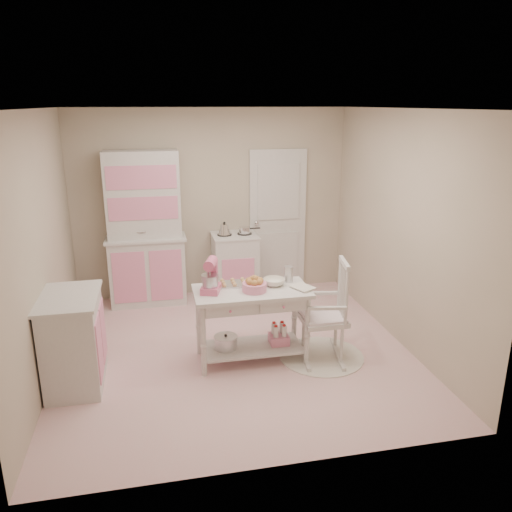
{
  "coord_description": "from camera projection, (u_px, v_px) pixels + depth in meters",
  "views": [
    {
      "loc": [
        -0.8,
        -4.96,
        2.65
      ],
      "look_at": [
        0.3,
        0.28,
        1.0
      ],
      "focal_mm": 35.0,
      "sensor_mm": 36.0,
      "label": 1
    }
  ],
  "objects": [
    {
      "name": "room_shell",
      "position": [
        233.0,
        206.0,
        5.1
      ],
      "size": [
        3.84,
        3.84,
        2.62
      ],
      "color": "pink",
      "rests_on": "ground"
    },
    {
      "name": "door",
      "position": [
        278.0,
        221.0,
        7.22
      ],
      "size": [
        0.82,
        0.05,
        2.04
      ],
      "primitive_type": "cube",
      "color": "silver",
      "rests_on": "ground"
    },
    {
      "name": "hutch",
      "position": [
        145.0,
        229.0,
        6.65
      ],
      "size": [
        1.06,
        0.5,
        2.08
      ],
      "primitive_type": "cube",
      "color": "silver",
      "rests_on": "ground"
    },
    {
      "name": "stove",
      "position": [
        235.0,
        266.0,
        7.0
      ],
      "size": [
        0.62,
        0.57,
        0.92
      ],
      "primitive_type": "cube",
      "color": "silver",
      "rests_on": "ground"
    },
    {
      "name": "base_cabinet",
      "position": [
        74.0,
        341.0,
        4.81
      ],
      "size": [
        0.54,
        0.84,
        0.92
      ],
      "primitive_type": "cube",
      "color": "silver",
      "rests_on": "ground"
    },
    {
      "name": "lace_rug",
      "position": [
        321.0,
        356.0,
        5.45
      ],
      "size": [
        0.92,
        0.92,
        0.01
      ],
      "primitive_type": "cylinder",
      "color": "white",
      "rests_on": "ground"
    },
    {
      "name": "rocking_chair",
      "position": [
        323.0,
        310.0,
        5.29
      ],
      "size": [
        0.6,
        0.79,
        1.1
      ],
      "primitive_type": "cube",
      "rotation": [
        0.0,
        0.0,
        -0.17
      ],
      "color": "silver",
      "rests_on": "ground"
    },
    {
      "name": "work_table",
      "position": [
        252.0,
        325.0,
        5.28
      ],
      "size": [
        1.2,
        0.6,
        0.8
      ],
      "primitive_type": "cube",
      "color": "silver",
      "rests_on": "ground"
    },
    {
      "name": "stand_mixer",
      "position": [
        211.0,
        276.0,
        5.05
      ],
      "size": [
        0.28,
        0.33,
        0.34
      ],
      "primitive_type": "cube",
      "rotation": [
        0.0,
        0.0,
        -0.31
      ],
      "color": "#E05E8C",
      "rests_on": "work_table"
    },
    {
      "name": "cookie_tray",
      "position": [
        234.0,
        284.0,
        5.3
      ],
      "size": [
        0.34,
        0.24,
        0.02
      ],
      "primitive_type": "cube",
      "color": "silver",
      "rests_on": "work_table"
    },
    {
      "name": "bread_basket",
      "position": [
        254.0,
        287.0,
        5.11
      ],
      "size": [
        0.25,
        0.25,
        0.09
      ],
      "primitive_type": "cylinder",
      "color": "pink",
      "rests_on": "work_table"
    },
    {
      "name": "mixing_bowl",
      "position": [
        274.0,
        282.0,
        5.28
      ],
      "size": [
        0.23,
        0.23,
        0.07
      ],
      "primitive_type": "imported",
      "color": "white",
      "rests_on": "work_table"
    },
    {
      "name": "metal_pitcher",
      "position": [
        289.0,
        274.0,
        5.38
      ],
      "size": [
        0.1,
        0.1,
        0.17
      ],
      "primitive_type": "cylinder",
      "color": "silver",
      "rests_on": "work_table"
    },
    {
      "name": "recipe_book",
      "position": [
        297.0,
        289.0,
        5.14
      ],
      "size": [
        0.27,
        0.29,
        0.02
      ],
      "primitive_type": "imported",
      "rotation": [
        0.0,
        0.0,
        0.49
      ],
      "color": "white",
      "rests_on": "work_table"
    }
  ]
}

